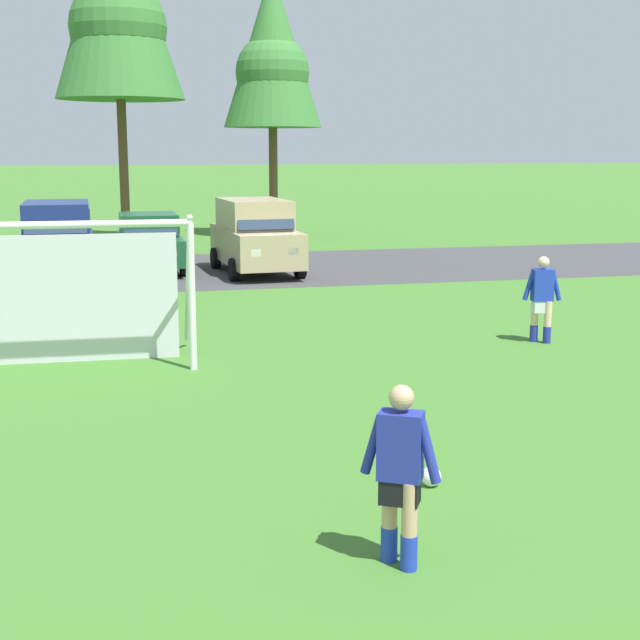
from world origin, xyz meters
The scene contains 10 objects.
ground_plane centered at (0.00, 15.00, 0.00)m, with size 400.00×400.00×0.00m, color #3D7028.
parking_lot_strip centered at (0.00, 25.91, 0.00)m, with size 52.00×8.40×0.01m, color #3D3D3F.
soccer_ball centered at (1.79, 7.33, 0.11)m, with size 0.22×0.22×0.22m.
player_striker_near centered at (0.85, 5.60, 0.82)m, with size 0.64×0.51×1.64m.
player_midfield_center centered at (6.43, 13.89, 0.82)m, with size 0.72×0.34×1.64m.
parked_car_slot_left centered at (-2.78, 24.85, 1.11)m, with size 2.19×4.63×2.16m.
parked_car_slot_center_left centered at (-0.21, 25.95, 0.88)m, with size 2.06×4.21×1.72m.
parked_car_slot_center centered at (2.82, 24.84, 1.11)m, with size 2.33×4.70×2.16m.
tree_mid_left centered at (-0.62, 35.36, 9.09)m, with size 4.95×4.95×13.21m.
tree_center_back centered at (5.50, 36.16, 7.41)m, with size 4.04×4.04×10.78m.
Camera 1 is at (-1.58, -1.48, 3.61)m, focal length 50.87 mm.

